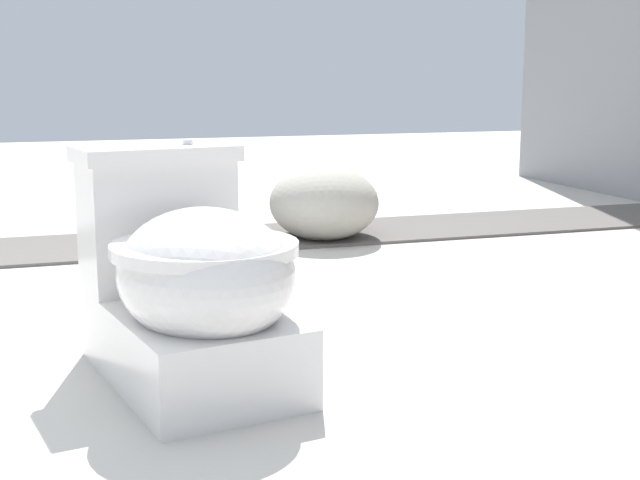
{
  "coord_description": "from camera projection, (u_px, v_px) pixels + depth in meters",
  "views": [
    {
      "loc": [
        2.13,
        -0.1,
        0.68
      ],
      "look_at": [
        0.24,
        0.52,
        0.3
      ],
      "focal_mm": 50.0,
      "sensor_mm": 36.0,
      "label": 1
    }
  ],
  "objects": [
    {
      "name": "ground_plane",
      "position": [
        84.0,
        357.0,
        2.14
      ],
      "size": [
        14.0,
        14.0,
        0.0
      ],
      "primitive_type": "plane",
      "color": "beige"
    },
    {
      "name": "gravel_strip",
      "position": [
        191.0,
        241.0,
        3.57
      ],
      "size": [
        0.56,
        8.0,
        0.01
      ],
      "primitive_type": "cube",
      "color": "#605B56",
      "rests_on": "ground"
    },
    {
      "name": "toilet",
      "position": [
        190.0,
        284.0,
        1.94
      ],
      "size": [
        0.69,
        0.48,
        0.52
      ],
      "rotation": [
        0.0,
        0.0,
        0.18
      ],
      "color": "white",
      "rests_on": "ground"
    },
    {
      "name": "boulder_near",
      "position": [
        324.0,
        203.0,
        3.62
      ],
      "size": [
        0.57,
        0.53,
        0.3
      ],
      "primitive_type": "ellipsoid",
      "rotation": [
        0.0,
        0.0,
        2.94
      ],
      "color": "#ADA899",
      "rests_on": "ground"
    }
  ]
}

